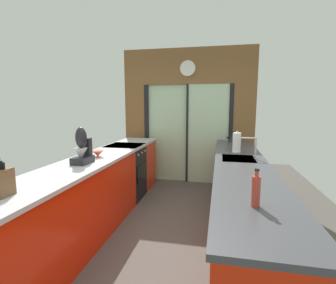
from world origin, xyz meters
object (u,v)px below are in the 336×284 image
object	(u,v)px
kettle	(233,137)
paper_towel_roll	(237,143)
soap_bottle	(256,191)
oven_range	(126,172)
stand_mixer	(82,150)
mixing_bowl	(98,153)
knife_block	(3,182)

from	to	relation	value
kettle	paper_towel_roll	size ratio (longest dim) A/B	0.82
kettle	soap_bottle	size ratio (longest dim) A/B	0.99
oven_range	kettle	bearing A→B (deg)	23.00
oven_range	stand_mixer	world-z (taller)	stand_mixer
mixing_bowl	paper_towel_roll	world-z (taller)	paper_towel_roll
stand_mixer	paper_towel_roll	xyz separation A→B (m)	(1.78, 1.07, -0.02)
oven_range	soap_bottle	bearing A→B (deg)	-51.30
knife_block	soap_bottle	distance (m)	1.79
soap_bottle	paper_towel_roll	distance (m)	1.96
knife_block	kettle	size ratio (longest dim) A/B	1.12
stand_mixer	paper_towel_roll	size ratio (longest dim) A/B	1.37
kettle	stand_mixer	bearing A→B (deg)	-130.13
mixing_bowl	stand_mixer	size ratio (longest dim) A/B	0.39
kettle	soap_bottle	distance (m)	3.01
soap_bottle	mixing_bowl	bearing A→B (deg)	144.79
soap_bottle	kettle	bearing A→B (deg)	89.97
mixing_bowl	paper_towel_roll	distance (m)	1.92
mixing_bowl	kettle	world-z (taller)	kettle
mixing_bowl	stand_mixer	xyz separation A→B (m)	(0.00, -0.36, 0.11)
oven_range	kettle	xyz separation A→B (m)	(1.80, 0.76, 0.55)
oven_range	stand_mixer	xyz separation A→B (m)	(0.02, -1.35, 0.63)
mixing_bowl	knife_block	xyz separation A→B (m)	(-0.00, -1.44, 0.06)
paper_towel_roll	kettle	bearing A→B (deg)	89.90
stand_mixer	mixing_bowl	bearing A→B (deg)	90.00
kettle	paper_towel_roll	world-z (taller)	paper_towel_roll
mixing_bowl	soap_bottle	xyz separation A→B (m)	(1.78, -1.26, 0.06)
oven_range	soap_bottle	distance (m)	2.93
oven_range	paper_towel_roll	world-z (taller)	paper_towel_roll
oven_range	mixing_bowl	bearing A→B (deg)	-88.93
mixing_bowl	stand_mixer	bearing A→B (deg)	-90.00
kettle	oven_range	bearing A→B (deg)	-157.00
stand_mixer	paper_towel_roll	bearing A→B (deg)	30.99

